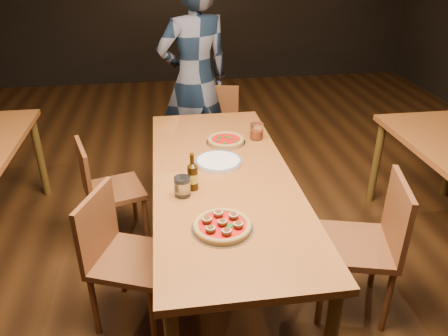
{
  "coord_description": "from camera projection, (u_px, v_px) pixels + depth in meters",
  "views": [
    {
      "loc": [
        -0.31,
        -2.2,
        1.96
      ],
      "look_at": [
        0.0,
        -0.05,
        0.82
      ],
      "focal_mm": 35.0,
      "sensor_mm": 36.0,
      "label": 1
    }
  ],
  "objects": [
    {
      "name": "amber_glass",
      "position": [
        257.0,
        131.0,
        2.96
      ],
      "size": [
        0.09,
        0.09,
        0.11
      ],
      "primitive_type": "cylinder",
      "color": "#A23912",
      "rests_on": "table_main"
    },
    {
      "name": "table_main",
      "position": [
        223.0,
        185.0,
        2.56
      ],
      "size": [
        0.8,
        2.0,
        0.75
      ],
      "color": "brown",
      "rests_on": "ground"
    },
    {
      "name": "pizza_margherita",
      "position": [
        226.0,
        140.0,
        2.92
      ],
      "size": [
        0.26,
        0.26,
        0.03
      ],
      "rotation": [
        0.0,
        0.0,
        0.29
      ],
      "color": "#B7B7BF",
      "rests_on": "table_main"
    },
    {
      "name": "ground",
      "position": [
        223.0,
        275.0,
        2.87
      ],
      "size": [
        9.0,
        9.0,
        0.0
      ],
      "primitive_type": "plane",
      "color": "black"
    },
    {
      "name": "diner",
      "position": [
        195.0,
        80.0,
        3.73
      ],
      "size": [
        0.75,
        0.61,
        1.78
      ],
      "primitive_type": "imported",
      "rotation": [
        0.0,
        0.0,
        3.46
      ],
      "color": "black",
      "rests_on": "ground"
    },
    {
      "name": "water_glass",
      "position": [
        182.0,
        187.0,
        2.3
      ],
      "size": [
        0.09,
        0.09,
        0.11
      ],
      "primitive_type": "cylinder",
      "color": "white",
      "rests_on": "table_main"
    },
    {
      "name": "chair_main_sw",
      "position": [
        114.0,
        189.0,
        3.05
      ],
      "size": [
        0.47,
        0.47,
        0.81
      ],
      "primitive_type": null,
      "rotation": [
        0.0,
        0.0,
        1.86
      ],
      "color": "brown",
      "rests_on": "ground"
    },
    {
      "name": "chair_end",
      "position": [
        213.0,
        137.0,
        3.79
      ],
      "size": [
        0.5,
        0.5,
        0.88
      ],
      "primitive_type": null,
      "rotation": [
        0.0,
        0.0,
        -0.25
      ],
      "color": "brown",
      "rests_on": "ground"
    },
    {
      "name": "plate_stack",
      "position": [
        218.0,
        162.0,
        2.64
      ],
      "size": [
        0.28,
        0.28,
        0.03
      ],
      "primitive_type": "cylinder",
      "color": "white",
      "rests_on": "table_main"
    },
    {
      "name": "pizza_meatball",
      "position": [
        222.0,
        226.0,
        2.04
      ],
      "size": [
        0.3,
        0.3,
        0.05
      ],
      "rotation": [
        0.0,
        0.0,
        0.38
      ],
      "color": "#B7B7BF",
      "rests_on": "table_main"
    },
    {
      "name": "chair_main_nw",
      "position": [
        132.0,
        259.0,
        2.37
      ],
      "size": [
        0.51,
        0.51,
        0.84
      ],
      "primitive_type": null,
      "rotation": [
        0.0,
        0.0,
        1.2
      ],
      "color": "brown",
      "rests_on": "ground"
    },
    {
      "name": "chair_main_e",
      "position": [
        355.0,
        244.0,
        2.44
      ],
      "size": [
        0.51,
        0.51,
        0.89
      ],
      "primitive_type": null,
      "rotation": [
        0.0,
        0.0,
        -1.83
      ],
      "color": "brown",
      "rests_on": "ground"
    },
    {
      "name": "beer_bottle",
      "position": [
        193.0,
        177.0,
        2.35
      ],
      "size": [
        0.06,
        0.06,
        0.21
      ],
      "rotation": [
        0.0,
        0.0,
        -0.31
      ],
      "color": "black",
      "rests_on": "table_main"
    }
  ]
}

